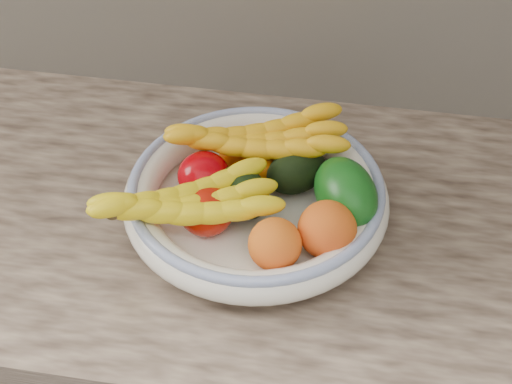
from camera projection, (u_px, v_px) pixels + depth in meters
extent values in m
cube|color=brown|center=(258.00, 383.00, 1.52)|extent=(2.40, 0.62, 0.86)
cube|color=tan|center=(258.00, 221.00, 1.21)|extent=(2.44, 0.66, 0.04)
cylinder|color=white|center=(256.00, 217.00, 1.18)|extent=(0.13, 0.13, 0.02)
cylinder|color=white|center=(256.00, 211.00, 1.17)|extent=(0.32, 0.32, 0.01)
torus|color=white|center=(256.00, 198.00, 1.15)|extent=(0.39, 0.39, 0.05)
torus|color=#3954A1|center=(256.00, 187.00, 1.13)|extent=(0.37, 0.37, 0.02)
ellipsoid|color=#E35A04|center=(235.00, 153.00, 1.21)|extent=(0.06, 0.06, 0.05)
ellipsoid|color=#E56504|center=(285.00, 147.00, 1.22)|extent=(0.07, 0.07, 0.05)
ellipsoid|color=orange|center=(263.00, 170.00, 1.18)|extent=(0.06, 0.06, 0.05)
ellipsoid|color=#A50008|center=(204.00, 176.00, 1.16)|extent=(0.10, 0.10, 0.07)
ellipsoid|color=#AF1406|center=(206.00, 211.00, 1.11)|extent=(0.10, 0.10, 0.07)
ellipsoid|color=black|center=(243.00, 192.00, 1.14)|extent=(0.11, 0.12, 0.07)
ellipsoid|color=black|center=(297.00, 171.00, 1.17)|extent=(0.12, 0.11, 0.07)
ellipsoid|color=#0D4A11|center=(346.00, 193.00, 1.12)|extent=(0.15, 0.16, 0.11)
ellipsoid|color=orange|center=(275.00, 244.00, 1.06)|extent=(0.09, 0.09, 0.07)
ellipsoid|color=orange|center=(327.00, 230.00, 1.07)|extent=(0.08, 0.08, 0.08)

